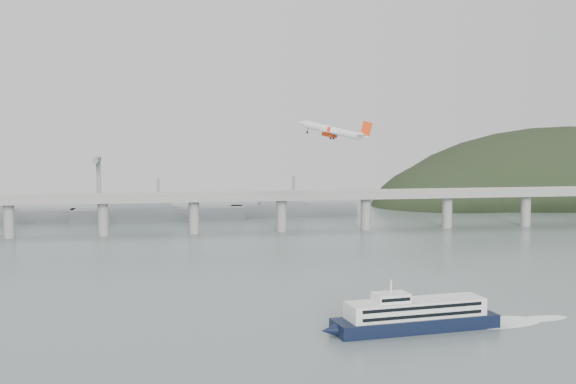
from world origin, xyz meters
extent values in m
plane|color=slate|center=(0.00, 0.00, 0.00)|extent=(900.00, 900.00, 0.00)
cube|color=gray|center=(0.00, 200.00, 20.00)|extent=(800.00, 22.00, 2.20)
cube|color=gray|center=(0.00, 189.50, 22.00)|extent=(800.00, 0.60, 1.80)
cube|color=gray|center=(0.00, 210.50, 22.00)|extent=(800.00, 0.60, 1.80)
cylinder|color=gray|center=(-130.00, 200.00, 9.50)|extent=(6.00, 6.00, 21.00)
cylinder|color=gray|center=(-80.00, 200.00, 9.50)|extent=(6.00, 6.00, 21.00)
cylinder|color=gray|center=(-30.00, 200.00, 9.50)|extent=(6.00, 6.00, 21.00)
cylinder|color=gray|center=(20.00, 200.00, 9.50)|extent=(6.00, 6.00, 21.00)
cylinder|color=gray|center=(70.00, 200.00, 9.50)|extent=(6.00, 6.00, 21.00)
cylinder|color=gray|center=(120.00, 200.00, 9.50)|extent=(6.00, 6.00, 21.00)
cylinder|color=gray|center=(170.00, 200.00, 9.50)|extent=(6.00, 6.00, 21.00)
ellipsoid|color=black|center=(270.00, 330.00, -18.00)|extent=(320.00, 150.00, 156.00)
ellipsoid|color=black|center=(175.00, 320.00, -12.00)|extent=(140.00, 110.00, 96.00)
cube|color=slate|center=(-50.00, 265.00, 4.00)|extent=(110.55, 21.43, 8.00)
cube|color=slate|center=(-61.00, 265.00, 12.00)|extent=(39.01, 16.73, 8.00)
cylinder|color=slate|center=(-50.00, 265.00, 20.00)|extent=(1.60, 1.60, 14.00)
cube|color=slate|center=(40.00, 275.00, 4.00)|extent=(85.00, 13.60, 8.00)
cube|color=slate|center=(31.50, 275.00, 12.00)|extent=(29.75, 11.90, 8.00)
cylinder|color=slate|center=(40.00, 275.00, 20.00)|extent=(1.60, 1.60, 14.00)
cube|color=slate|center=(-90.00, 300.00, 20.00)|extent=(3.00, 3.00, 40.00)
cube|color=slate|center=(-90.00, 290.00, 38.00)|extent=(3.00, 28.00, 3.00)
cube|color=black|center=(27.40, -15.51, 2.04)|extent=(52.23, 19.10, 4.08)
cone|color=black|center=(0.10, -19.27, 2.04)|extent=(5.61, 4.74, 4.08)
cube|color=white|center=(27.40, -15.51, 6.63)|extent=(43.86, 15.96, 5.10)
cube|color=black|center=(28.10, -20.61, 7.96)|extent=(38.45, 5.45, 1.02)
cube|color=black|center=(28.10, -20.61, 5.51)|extent=(38.45, 5.45, 1.02)
cube|color=black|center=(26.69, -10.40, 7.96)|extent=(38.45, 5.45, 1.02)
cube|color=black|center=(26.69, -10.40, 5.51)|extent=(38.45, 5.45, 1.02)
cube|color=white|center=(19.31, -16.62, 10.51)|extent=(11.09, 8.47, 2.65)
cube|color=black|center=(19.80, -20.21, 10.51)|extent=(9.12, 1.37, 1.02)
cylinder|color=white|center=(19.31, -16.62, 13.78)|extent=(0.58, 0.58, 4.08)
ellipsoid|color=white|center=(55.71, -11.61, 0.05)|extent=(31.13, 18.57, 0.20)
ellipsoid|color=white|center=(69.87, -9.66, 0.05)|extent=(22.84, 10.29, 0.20)
cylinder|color=white|center=(28.51, 106.24, 59.15)|extent=(24.05, 16.35, 8.95)
cone|color=white|center=(15.74, 113.07, 62.38)|extent=(5.46, 5.08, 4.11)
cone|color=white|center=(41.79, 99.16, 56.27)|extent=(6.17, 5.28, 4.31)
cube|color=white|center=(29.11, 105.86, 58.04)|extent=(18.61, 30.10, 2.94)
cube|color=white|center=(41.13, 99.55, 57.10)|extent=(7.74, 11.24, 1.44)
cube|color=#F83B10|center=(42.59, 98.95, 59.89)|extent=(5.05, 2.55, 6.80)
cylinder|color=#F83B10|center=(29.99, 111.10, 56.82)|extent=(4.76, 4.02, 2.95)
cylinder|color=black|center=(28.31, 111.99, 57.24)|extent=(1.71, 2.16, 2.16)
cube|color=white|center=(30.19, 111.04, 57.72)|extent=(2.34, 1.34, 1.60)
cylinder|color=#F83B10|center=(25.28, 102.05, 57.34)|extent=(4.76, 4.02, 2.95)
cylinder|color=black|center=(23.60, 102.95, 57.76)|extent=(1.71, 2.16, 2.16)
cube|color=white|center=(25.48, 102.00, 58.24)|extent=(2.34, 1.34, 1.60)
cylinder|color=black|center=(29.86, 108.09, 56.29)|extent=(0.92, 0.58, 2.26)
cylinder|color=black|center=(29.64, 108.15, 55.30)|extent=(1.27, 0.86, 1.24)
cylinder|color=black|center=(27.64, 103.82, 56.54)|extent=(0.92, 0.58, 2.26)
cylinder|color=black|center=(27.42, 103.88, 55.54)|extent=(1.27, 0.86, 1.24)
cylinder|color=black|center=(18.37, 111.51, 59.04)|extent=(0.92, 0.58, 2.26)
cylinder|color=black|center=(18.15, 111.57, 58.05)|extent=(1.27, 0.86, 1.24)
cube|color=#F83B10|center=(38.23, 118.92, 57.92)|extent=(1.84, 0.97, 2.50)
cube|color=#F83B10|center=(23.67, 90.97, 59.53)|extent=(1.84, 0.97, 2.50)
camera|label=1|loc=(-47.46, -233.86, 62.10)|focal=48.00mm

